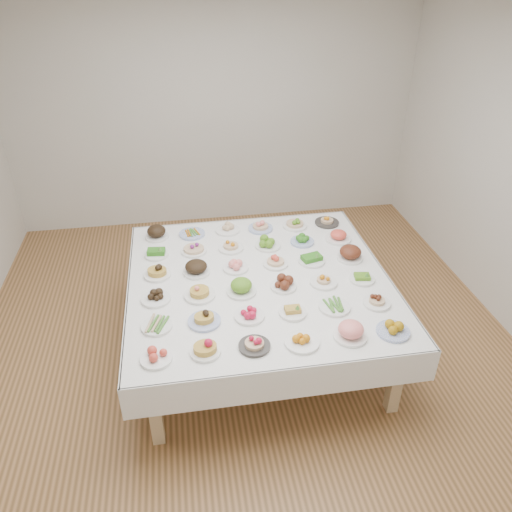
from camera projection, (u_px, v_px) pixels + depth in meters
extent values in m
plane|color=#A47144|center=(245.00, 337.00, 4.72)|extent=(5.00, 5.00, 0.00)
cube|color=white|center=(241.00, 9.00, 3.25)|extent=(5.00, 5.00, 0.02)
cube|color=beige|center=(214.00, 115.00, 6.08)|extent=(5.00, 0.02, 2.80)
cube|color=beige|center=(337.00, 486.00, 1.89)|extent=(5.00, 0.02, 2.80)
cube|color=white|center=(259.00, 281.00, 4.25)|extent=(2.18, 2.18, 0.06)
cube|color=white|center=(241.00, 231.00, 5.22)|extent=(2.20, 0.01, 0.28)
cube|color=white|center=(286.00, 384.00, 3.39)|extent=(2.20, 0.02, 0.28)
cube|color=white|center=(379.00, 280.00, 4.46)|extent=(0.02, 2.20, 0.28)
cube|color=white|center=(130.00, 304.00, 4.15)|extent=(0.01, 2.20, 0.28)
cube|color=#D9BA8B|center=(155.00, 408.00, 3.55)|extent=(0.09, 0.09, 0.69)
cube|color=#D9BA8B|center=(396.00, 377.00, 3.81)|extent=(0.09, 0.09, 0.69)
cube|color=#D9BA8B|center=(156.00, 270.00, 5.08)|extent=(0.09, 0.09, 0.69)
cube|color=#D9BA8B|center=(328.00, 254.00, 5.34)|extent=(0.09, 0.09, 0.69)
cylinder|color=white|center=(156.00, 359.00, 3.39)|extent=(0.21, 0.21, 0.02)
cylinder|color=white|center=(205.00, 352.00, 3.44)|extent=(0.21, 0.21, 0.02)
cylinder|color=#2E2C29|center=(254.00, 346.00, 3.49)|extent=(0.22, 0.22, 0.02)
cylinder|color=white|center=(302.00, 343.00, 3.53)|extent=(0.24, 0.24, 0.02)
cylinder|color=white|center=(350.00, 336.00, 3.59)|extent=(0.24, 0.24, 0.02)
cylinder|color=#4C66B2|center=(393.00, 332.00, 3.63)|extent=(0.24, 0.24, 0.02)
cylinder|color=white|center=(157.00, 327.00, 3.68)|extent=(0.23, 0.23, 0.02)
cylinder|color=#4C66B2|center=(204.00, 322.00, 3.73)|extent=(0.24, 0.24, 0.02)
cylinder|color=white|center=(249.00, 316.00, 3.78)|extent=(0.23, 0.23, 0.02)
cylinder|color=white|center=(293.00, 313.00, 3.81)|extent=(0.21, 0.21, 0.02)
cylinder|color=white|center=(334.00, 307.00, 3.87)|extent=(0.24, 0.24, 0.02)
cylinder|color=white|center=(376.00, 303.00, 3.92)|extent=(0.21, 0.21, 0.02)
cylinder|color=white|center=(156.00, 299.00, 3.96)|extent=(0.23, 0.23, 0.02)
cylinder|color=white|center=(200.00, 295.00, 4.01)|extent=(0.25, 0.25, 0.02)
cylinder|color=white|center=(241.00, 292.00, 4.05)|extent=(0.24, 0.24, 0.02)
cylinder|color=white|center=(283.00, 287.00, 4.11)|extent=(0.21, 0.21, 0.02)
cylinder|color=white|center=(323.00, 283.00, 4.16)|extent=(0.22, 0.22, 0.02)
cylinder|color=white|center=(362.00, 279.00, 4.20)|extent=(0.21, 0.21, 0.02)
cylinder|color=white|center=(158.00, 275.00, 4.26)|extent=(0.23, 0.23, 0.02)
cylinder|color=white|center=(197.00, 272.00, 4.29)|extent=(0.23, 0.23, 0.02)
cylinder|color=white|center=(236.00, 268.00, 4.34)|extent=(0.22, 0.22, 0.02)
cylinder|color=white|center=(276.00, 264.00, 4.40)|extent=(0.22, 0.22, 0.02)
cylinder|color=white|center=(311.00, 261.00, 4.45)|extent=(0.23, 0.23, 0.02)
cylinder|color=white|center=(350.00, 258.00, 4.49)|extent=(0.23, 0.23, 0.02)
cylinder|color=white|center=(157.00, 255.00, 4.53)|extent=(0.22, 0.22, 0.02)
cylinder|color=white|center=(194.00, 251.00, 4.59)|extent=(0.23, 0.23, 0.02)
cylinder|color=white|center=(231.00, 248.00, 4.63)|extent=(0.23, 0.23, 0.02)
cylinder|color=white|center=(268.00, 246.00, 4.67)|extent=(0.24, 0.24, 0.02)
cylinder|color=#4C66B2|center=(302.00, 242.00, 4.73)|extent=(0.22, 0.22, 0.02)
cylinder|color=white|center=(338.00, 239.00, 4.78)|extent=(0.24, 0.24, 0.02)
cylinder|color=white|center=(157.00, 237.00, 4.82)|extent=(0.22, 0.22, 0.02)
cylinder|color=#4C66B2|center=(192.00, 234.00, 4.86)|extent=(0.25, 0.25, 0.02)
cylinder|color=white|center=(228.00, 231.00, 4.93)|extent=(0.24, 0.24, 0.02)
cylinder|color=#4C66B2|center=(260.00, 229.00, 4.96)|extent=(0.24, 0.24, 0.02)
cylinder|color=white|center=(295.00, 226.00, 5.01)|extent=(0.24, 0.24, 0.02)
cylinder|color=#2E2C29|center=(327.00, 223.00, 5.06)|extent=(0.24, 0.24, 0.02)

